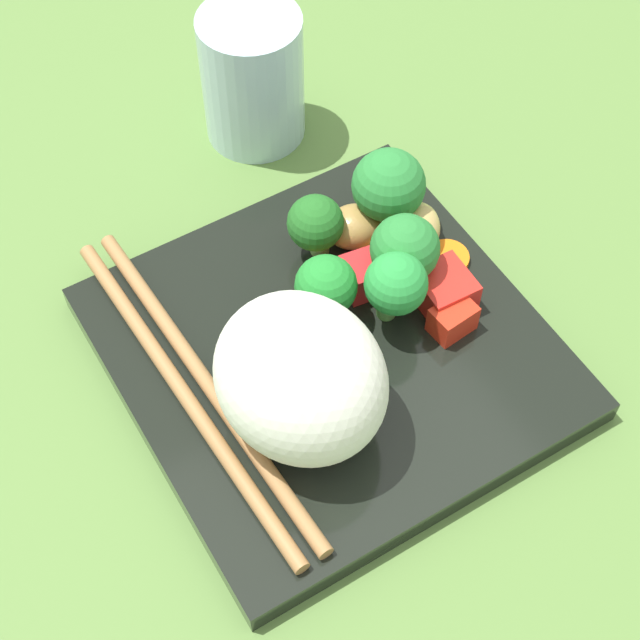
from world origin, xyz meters
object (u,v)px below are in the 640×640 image
rice_mound (300,378)px  chopstick_pair (195,387)px  drinking_glass (253,78)px  carrot_slice_0 (384,252)px  square_plate (330,353)px  broccoli_floret_0 (326,287)px

rice_mound → chopstick_pair: size_ratio=0.40×
chopstick_pair → drinking_glass: bearing=140.1°
chopstick_pair → carrot_slice_0: bearing=98.3°
square_plate → rice_mound: bearing=40.5°
broccoli_floret_0 → drinking_glass: bearing=-106.0°
square_plate → drinking_glass: 20.58cm
chopstick_pair → square_plate: bearing=78.8°
carrot_slice_0 → chopstick_pair: size_ratio=0.11×
carrot_slice_0 → drinking_glass: (0.57, -15.34, 2.82)cm
broccoli_floret_0 → rice_mound: bearing=47.2°
broccoli_floret_0 → chopstick_pair: bearing=2.9°
chopstick_pair → drinking_glass: (-14.07, -17.99, 2.64)cm
square_plate → drinking_glass: size_ratio=2.51×
square_plate → carrot_slice_0: bearing=-148.2°
drinking_glass → chopstick_pair: bearing=52.0°
chopstick_pair → rice_mound: bearing=39.6°
chopstick_pair → broccoli_floret_0: bearing=91.0°
square_plate → broccoli_floret_0: (-0.82, -1.80, 3.93)cm
rice_mound → carrot_slice_0: bearing=-144.6°
carrot_slice_0 → chopstick_pair: bearing=10.3°
carrot_slice_0 → drinking_glass: 15.61cm
carrot_slice_0 → broccoli_floret_0: bearing=21.4°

